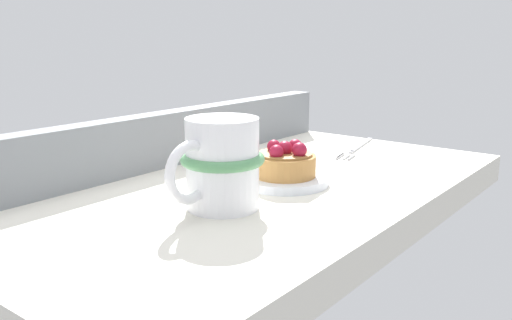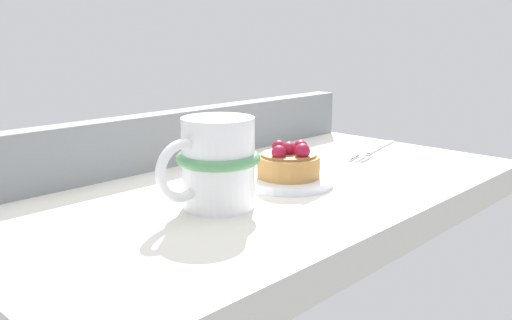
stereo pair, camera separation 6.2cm
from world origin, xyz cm
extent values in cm
cube|color=silver|center=(0.00, 0.00, -1.96)|extent=(70.77, 37.70, 3.92)
cube|color=gray|center=(0.00, 17.18, 3.76)|extent=(69.35, 3.35, 7.52)
cylinder|color=silver|center=(2.05, -1.88, 0.52)|extent=(11.01, 11.01, 1.04)
cylinder|color=silver|center=(2.05, -1.88, 0.26)|extent=(6.05, 6.05, 0.52)
cylinder|color=#B77F42|center=(2.05, -1.88, 2.34)|extent=(7.73, 7.73, 2.61)
cylinder|color=olive|center=(2.05, -1.88, 3.80)|extent=(6.80, 6.80, 0.30)
sphere|color=maroon|center=(2.05, -1.88, 4.48)|extent=(1.90, 1.90, 1.90)
sphere|color=maroon|center=(4.29, -1.90, 4.42)|extent=(1.80, 1.80, 1.80)
sphere|color=maroon|center=(2.35, 0.39, 4.45)|extent=(1.73, 1.73, 1.73)
sphere|color=maroon|center=(-0.09, -2.10, 4.42)|extent=(1.76, 1.76, 1.76)
sphere|color=maroon|center=(2.02, -4.06, 4.59)|extent=(1.85, 1.85, 1.85)
cylinder|color=white|center=(-9.77, -2.16, 4.88)|extent=(7.78, 7.78, 9.76)
torus|color=#569960|center=(-9.77, -2.16, 5.40)|extent=(8.99, 8.99, 1.17)
torus|color=white|center=(-14.61, -2.16, 4.88)|extent=(6.50, 1.04, 6.50)
cube|color=#B7B7BC|center=(28.90, 1.45, 0.30)|extent=(12.15, 3.36, 0.60)
cube|color=#B7B7BC|center=(22.90, 0.11, 0.30)|extent=(1.29, 0.81, 0.60)
cube|color=#B7B7BC|center=(19.24, 0.42, 0.30)|extent=(3.47, 1.00, 0.60)
cube|color=#B7B7BC|center=(19.40, -0.29, 0.30)|extent=(3.47, 1.00, 0.60)
cube|color=#B7B7BC|center=(19.56, -1.01, 0.30)|extent=(3.47, 1.00, 0.60)
cube|color=#B7B7BC|center=(19.72, -1.72, 0.30)|extent=(3.47, 1.00, 0.60)
camera|label=1|loc=(-51.42, -39.39, 18.41)|focal=38.10mm
camera|label=2|loc=(-47.34, -44.07, 18.41)|focal=38.10mm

